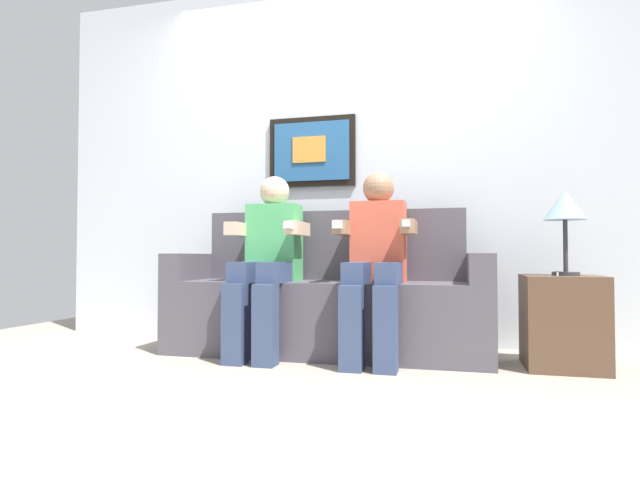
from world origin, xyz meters
TOP-DOWN VIEW (x-y plane):
  - ground_plane at (0.00, 0.00)m, footprint 5.68×5.68m
  - back_wall_assembly at (-0.01, 0.76)m, footprint 4.37×0.10m
  - couch at (0.00, 0.33)m, footprint 1.97×0.58m
  - person_on_left at (-0.33, 0.16)m, footprint 0.46×0.56m
  - person_on_right at (0.33, 0.16)m, footprint 0.46×0.56m
  - side_table_right at (1.34, 0.22)m, footprint 0.40×0.40m
  - table_lamp at (1.35, 0.20)m, footprint 0.22×0.22m
  - spare_remote_on_table at (1.31, 0.21)m, footprint 0.04×0.13m

SIDE VIEW (x-z plane):
  - ground_plane at x=0.00m, z-range 0.00..0.00m
  - side_table_right at x=1.34m, z-range 0.00..0.50m
  - couch at x=0.00m, z-range -0.14..0.76m
  - spare_remote_on_table at x=1.31m, z-range 0.50..0.52m
  - person_on_left at x=-0.33m, z-range 0.05..1.16m
  - person_on_right at x=0.33m, z-range 0.05..1.16m
  - table_lamp at x=1.35m, z-range 0.63..1.09m
  - back_wall_assembly at x=-0.01m, z-range 0.00..2.60m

